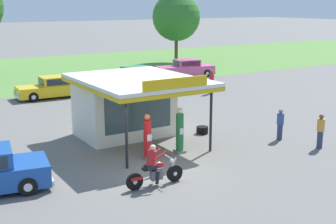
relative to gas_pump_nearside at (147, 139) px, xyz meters
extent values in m
plane|color=slate|center=(-0.54, -1.50, -0.90)|extent=(300.00, 300.00, 0.00)
cube|color=silver|center=(0.82, 3.82, 0.58)|extent=(4.39, 3.07, 2.96)
cube|color=#384C56|center=(0.82, 2.31, 0.64)|extent=(3.51, 0.05, 1.90)
cube|color=silver|center=(0.82, 2.32, 2.14)|extent=(5.09, 6.57, 0.16)
cube|color=gold|center=(0.82, 2.32, 1.96)|extent=(5.09, 6.57, 0.18)
cube|color=gold|center=(0.82, -0.94, 2.44)|extent=(3.07, 0.08, 0.44)
cylinder|color=black|center=(2.92, -0.57, 0.58)|extent=(0.12, 0.12, 2.96)
cylinder|color=black|center=(-1.27, -0.57, 0.58)|extent=(0.12, 0.12, 2.96)
cube|color=slate|center=(0.00, 0.00, -0.85)|extent=(0.44, 0.44, 0.10)
cylinder|color=red|center=(0.00, 0.00, 0.00)|extent=(0.34, 0.34, 1.60)
cube|color=white|center=(0.00, -0.18, 0.08)|extent=(0.22, 0.02, 0.28)
sphere|color=orange|center=(0.00, 0.00, 0.94)|extent=(0.26, 0.26, 0.26)
cube|color=slate|center=(1.64, 0.00, -0.85)|extent=(0.44, 0.44, 0.10)
cylinder|color=#1E6B33|center=(1.64, 0.00, 0.04)|extent=(0.34, 0.34, 1.68)
cube|color=white|center=(1.64, -0.18, 0.12)|extent=(0.22, 0.02, 0.28)
sphere|color=white|center=(1.64, 0.00, 1.01)|extent=(0.26, 0.26, 0.26)
cylinder|color=black|center=(-0.41, -2.78, -0.58)|extent=(0.64, 0.12, 0.64)
cylinder|color=silver|center=(-0.41, -2.78, -0.58)|extent=(0.16, 0.12, 0.16)
cylinder|color=black|center=(-2.07, -2.73, -0.58)|extent=(0.64, 0.12, 0.64)
cylinder|color=silver|center=(-2.07, -2.73, -0.58)|extent=(0.16, 0.12, 0.16)
ellipsoid|color=#B21414|center=(-1.14, -2.76, -0.12)|extent=(0.57, 0.26, 0.24)
cube|color=#59595E|center=(-1.19, -2.76, -0.48)|extent=(0.45, 0.25, 0.36)
cube|color=black|center=(-1.49, -2.75, -0.18)|extent=(0.49, 0.27, 0.10)
cylinder|color=silver|center=(-0.51, -2.78, -0.30)|extent=(0.37, 0.08, 0.71)
cylinder|color=silver|center=(-0.63, -2.77, 0.08)|extent=(0.06, 0.70, 0.04)
sphere|color=silver|center=(-0.53, -2.78, -0.08)|extent=(0.16, 0.16, 0.16)
cube|color=#B21414|center=(-2.02, -2.73, -0.46)|extent=(0.45, 0.19, 0.12)
cylinder|color=silver|center=(-1.58, -2.60, -0.62)|extent=(0.71, 0.10, 0.18)
cube|color=black|center=(-1.42, -2.75, -0.12)|extent=(0.41, 0.35, 0.14)
cylinder|color=black|center=(-1.21, -2.60, -0.52)|extent=(0.13, 0.24, 0.56)
cylinder|color=black|center=(-1.22, -2.92, -0.52)|extent=(0.13, 0.24, 0.56)
cylinder|color=#B21E23|center=(-1.38, -2.75, 0.19)|extent=(0.42, 0.33, 0.60)
sphere|color=beige|center=(-1.32, -2.75, 0.57)|extent=(0.22, 0.22, 0.22)
cylinder|color=#B21E23|center=(-1.13, -2.56, 0.28)|extent=(0.54, 0.11, 0.31)
cylinder|color=#B21E23|center=(-1.14, -2.96, 0.28)|extent=(0.54, 0.11, 0.31)
cube|color=silver|center=(-4.43, -0.44, -0.60)|extent=(0.43, 1.83, 0.18)
cylinder|color=black|center=(-5.42, -1.19, -0.57)|extent=(0.68, 0.31, 0.66)
cylinder|color=silver|center=(-5.42, -1.19, -0.57)|extent=(0.33, 0.27, 0.30)
cylinder|color=black|center=(-5.12, 0.60, -0.57)|extent=(0.68, 0.31, 0.66)
cylinder|color=silver|center=(-5.12, 0.60, -0.57)|extent=(0.33, 0.27, 0.30)
cube|color=#E55993|center=(14.05, 17.98, -0.32)|extent=(5.36, 2.69, 0.79)
cube|color=#E55993|center=(14.20, 17.96, 0.36)|extent=(2.33, 1.97, 0.57)
cube|color=#283847|center=(13.19, 18.13, 0.36)|extent=(0.28, 1.44, 0.46)
cube|color=#283847|center=(14.07, 17.16, 0.36)|extent=(1.75, 0.32, 0.44)
cube|color=#283847|center=(14.33, 18.75, 0.36)|extent=(1.75, 0.32, 0.44)
cube|color=silver|center=(11.50, 18.41, -0.60)|extent=(0.41, 1.77, 0.18)
cube|color=silver|center=(16.61, 17.55, -0.60)|extent=(0.41, 1.77, 0.18)
sphere|color=white|center=(11.39, 17.82, -0.28)|extent=(0.18, 0.18, 0.18)
sphere|color=white|center=(11.59, 19.00, -0.28)|extent=(0.18, 0.18, 0.18)
cylinder|color=black|center=(12.19, 17.41, -0.57)|extent=(0.68, 0.31, 0.66)
cylinder|color=silver|center=(12.19, 17.41, -0.57)|extent=(0.33, 0.27, 0.30)
cylinder|color=black|center=(12.48, 19.13, -0.57)|extent=(0.68, 0.31, 0.66)
cylinder|color=silver|center=(12.48, 19.13, -0.57)|extent=(0.33, 0.27, 0.30)
cylinder|color=black|center=(15.63, 16.83, -0.57)|extent=(0.68, 0.31, 0.66)
cylinder|color=silver|center=(15.63, 16.83, -0.57)|extent=(0.33, 0.27, 0.30)
cylinder|color=black|center=(15.91, 18.56, -0.57)|extent=(0.68, 0.31, 0.66)
cylinder|color=silver|center=(15.91, 18.56, -0.57)|extent=(0.33, 0.27, 0.30)
cube|color=gold|center=(1.02, 15.07, -0.37)|extent=(5.36, 2.09, 0.71)
cube|color=gold|center=(1.17, 15.07, 0.29)|extent=(2.35, 1.76, 0.59)
cube|color=#283847|center=(0.05, 15.11, 0.29)|extent=(0.09, 1.49, 0.47)
cube|color=#283847|center=(1.14, 14.24, 0.29)|extent=(1.95, 0.10, 0.45)
cube|color=#283847|center=(1.20, 15.89, 0.29)|extent=(1.95, 0.10, 0.45)
cube|color=silver|center=(-1.66, 15.16, -0.60)|extent=(0.18, 1.82, 0.18)
cube|color=silver|center=(3.70, 14.98, -0.60)|extent=(0.18, 1.82, 0.18)
sphere|color=white|center=(-1.69, 14.55, -0.33)|extent=(0.18, 0.18, 0.18)
sphere|color=white|center=(-1.65, 15.77, -0.33)|extent=(0.18, 0.18, 0.18)
cylinder|color=black|center=(-0.81, 14.24, -0.57)|extent=(0.67, 0.22, 0.66)
cylinder|color=silver|center=(-0.81, 14.24, -0.57)|extent=(0.30, 0.23, 0.30)
cylinder|color=black|center=(-0.75, 16.03, -0.57)|extent=(0.67, 0.22, 0.66)
cylinder|color=silver|center=(-0.75, 16.03, -0.57)|extent=(0.30, 0.23, 0.30)
cylinder|color=black|center=(2.79, 14.12, -0.57)|extent=(0.67, 0.22, 0.66)
cylinder|color=silver|center=(2.79, 14.12, -0.57)|extent=(0.30, 0.23, 0.30)
cylinder|color=black|center=(2.85, 15.90, -0.57)|extent=(0.67, 0.22, 0.66)
cylinder|color=silver|center=(2.85, 15.90, -0.57)|extent=(0.30, 0.23, 0.30)
cube|color=#2D844C|center=(8.35, 16.07, -0.30)|extent=(5.43, 2.56, 0.84)
cube|color=#2D844C|center=(7.96, 16.01, 0.40)|extent=(2.22, 1.84, 0.57)
cube|color=#283847|center=(8.93, 16.16, 0.40)|extent=(0.26, 1.36, 0.45)
cube|color=#283847|center=(7.84, 16.76, 0.40)|extent=(1.69, 0.30, 0.43)
cube|color=#283847|center=(8.08, 15.26, 0.40)|extent=(1.69, 0.30, 0.43)
cube|color=silver|center=(10.95, 16.49, -0.60)|extent=(0.38, 1.67, 0.18)
cube|color=silver|center=(5.74, 15.65, -0.60)|extent=(0.38, 1.67, 0.18)
sphere|color=white|center=(10.87, 17.04, -0.26)|extent=(0.18, 0.18, 0.18)
sphere|color=white|center=(11.05, 15.93, -0.26)|extent=(0.18, 0.18, 0.18)
cylinder|color=black|center=(9.97, 17.16, -0.57)|extent=(0.68, 0.30, 0.66)
cylinder|color=silver|center=(9.97, 17.16, -0.57)|extent=(0.33, 0.26, 0.30)
cylinder|color=black|center=(10.23, 15.54, -0.57)|extent=(0.68, 0.30, 0.66)
cylinder|color=silver|center=(10.23, 15.54, -0.57)|extent=(0.33, 0.26, 0.30)
cylinder|color=black|center=(6.47, 16.60, -0.57)|extent=(0.68, 0.30, 0.66)
cylinder|color=silver|center=(6.47, 16.60, -0.57)|extent=(0.33, 0.26, 0.30)
cylinder|color=black|center=(6.73, 14.98, -0.57)|extent=(0.68, 0.30, 0.66)
cylinder|color=silver|center=(6.73, 14.98, -0.57)|extent=(0.33, 0.26, 0.30)
cylinder|color=#2D3351|center=(7.46, -2.86, -0.50)|extent=(0.26, 0.26, 0.81)
cylinder|color=gold|center=(7.46, -2.86, 0.19)|extent=(0.34, 0.34, 0.57)
sphere|color=brown|center=(7.46, -2.86, 0.59)|extent=(0.22, 0.22, 0.22)
cylinder|color=#2D3351|center=(6.87, -0.92, -0.51)|extent=(0.26, 0.26, 0.77)
cylinder|color=#2D4C8C|center=(6.87, -0.92, 0.15)|extent=(0.34, 0.34, 0.55)
sphere|color=#9E704C|center=(6.87, -0.92, 0.53)|extent=(0.21, 0.21, 0.21)
cylinder|color=#2D3351|center=(11.19, 10.31, -0.46)|extent=(0.26, 0.26, 0.88)
cylinder|color=#B21E23|center=(11.19, 10.31, 0.29)|extent=(0.34, 0.34, 0.62)
sphere|color=brown|center=(11.19, 10.31, 0.72)|extent=(0.24, 0.24, 0.24)
cylinder|color=brown|center=(18.88, 26.98, 0.62)|extent=(0.37, 0.37, 3.04)
sphere|color=#33702D|center=(18.88, 26.98, 4.11)|extent=(5.27, 5.27, 5.27)
cylinder|color=black|center=(4.31, 1.95, -0.81)|extent=(0.60, 0.60, 0.18)
cylinder|color=black|center=(4.31, 1.95, -0.63)|extent=(0.60, 0.60, 0.18)
camera|label=1|loc=(-9.17, -16.41, 5.61)|focal=49.34mm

